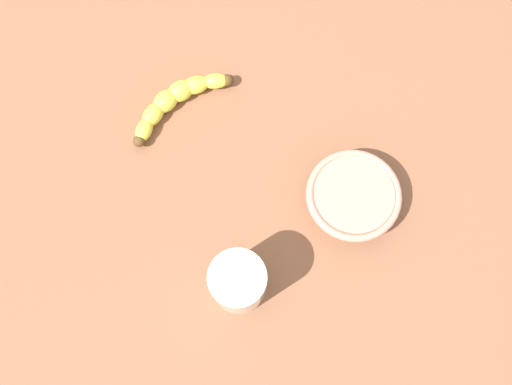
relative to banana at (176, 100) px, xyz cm
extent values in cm
cube|color=brown|center=(-16.21, -3.81, -3.09)|extent=(120.00, 120.00, 3.00)
ellipsoid|color=#E7E145|center=(0.09, -6.83, 0.00)|extent=(3.88, 4.88, 2.40)
ellipsoid|color=#E7E145|center=(0.89, -4.10, 0.00)|extent=(3.48, 4.69, 2.79)
ellipsoid|color=#E7E145|center=(1.05, -1.26, 0.00)|extent=(3.44, 4.46, 3.19)
ellipsoid|color=#E7E145|center=(0.56, 1.54, 0.00)|extent=(4.28, 5.01, 3.19)
ellipsoid|color=#E7E145|center=(-0.57, 4.16, 0.00)|extent=(4.55, 5.10, 2.79)
ellipsoid|color=#E7E145|center=(-2.25, 6.45, 0.00)|extent=(4.67, 4.77, 2.40)
sphere|color=#513819|center=(-0.66, -8.61, 0.00)|extent=(1.86, 1.86, 1.86)
sphere|color=#513819|center=(-3.57, 7.86, 0.00)|extent=(1.86, 1.86, 1.86)
cylinder|color=silver|center=(-30.03, 4.41, 3.60)|extent=(7.62, 7.62, 10.39)
cylinder|color=#F4C473|center=(-30.03, 4.41, 2.83)|extent=(7.12, 7.12, 8.35)
cylinder|color=tan|center=(-26.40, -16.03, 0.57)|extent=(11.64, 11.64, 4.32)
torus|color=tan|center=(-26.40, -16.03, 2.13)|extent=(13.85, 13.85, 1.20)
camera|label=1|loc=(-39.54, 6.70, 79.05)|focal=39.23mm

